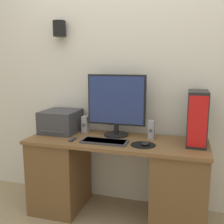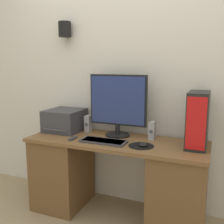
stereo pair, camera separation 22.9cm
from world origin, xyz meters
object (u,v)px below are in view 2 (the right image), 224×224
monitor (118,103)px  mouse (143,144)px  speaker_left (88,124)px  printer (65,120)px  computer_tower (198,120)px  speaker_right (152,131)px  keyboard (103,141)px  remote_control (73,138)px

monitor → mouse: monitor is taller
mouse → speaker_left: 0.68m
speaker_left → printer: bearing=-170.4°
mouse → computer_tower: bearing=22.4°
mouse → speaker_right: speaker_right is taller
mouse → monitor: bearing=142.8°
computer_tower → speaker_right: size_ratio=2.74×
printer → speaker_left: size_ratio=2.23×
computer_tower → monitor: bearing=174.1°
keyboard → remote_control: size_ratio=3.58×
speaker_right → remote_control: speaker_right is taller
monitor → remote_control: 0.52m
mouse → remote_control: size_ratio=0.74×
keyboard → mouse: bearing=1.9°
monitor → speaker_left: size_ratio=3.48×
monitor → speaker_right: size_ratio=3.48×
printer → speaker_left: (0.24, 0.04, -0.02)m
keyboard → speaker_left: bearing=136.9°
remote_control → monitor: bearing=39.7°
mouse → speaker_left: (-0.63, 0.25, 0.06)m
monitor → printer: bearing=-177.3°
monitor → mouse: 0.49m
remote_control → speaker_left: bearing=88.4°
monitor → speaker_right: bearing=-1.9°
computer_tower → printer: computer_tower is taller
printer → speaker_right: size_ratio=2.23×
printer → speaker_right: (0.89, 0.02, -0.02)m
computer_tower → speaker_right: computer_tower is taller
mouse → computer_tower: 0.48m
keyboard → computer_tower: size_ratio=0.89×
keyboard → mouse: 0.35m
monitor → keyboard: monitor is taller
monitor → computer_tower: 0.72m
speaker_left → remote_control: size_ratio=1.47×
printer → remote_control: printer is taller
printer → remote_control: size_ratio=3.28×
mouse → remote_control: mouse is taller
keyboard → monitor: bearing=81.9°
printer → remote_control: bearing=-46.5°
speaker_left → remote_control: speaker_left is taller
computer_tower → remote_control: bearing=-169.2°
keyboard → printer: bearing=156.9°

